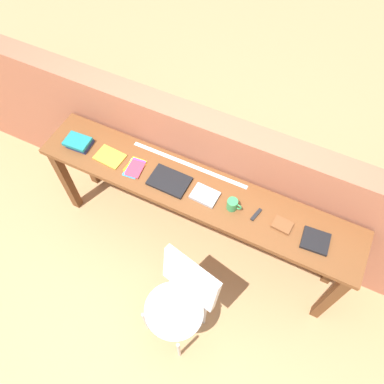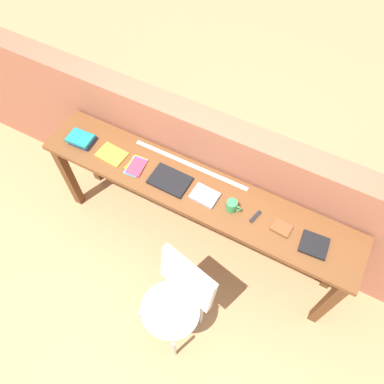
% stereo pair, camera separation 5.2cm
% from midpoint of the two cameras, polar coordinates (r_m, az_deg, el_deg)
% --- Properties ---
extents(ground_plane, '(40.00, 40.00, 0.00)m').
position_cam_midpoint_polar(ground_plane, '(3.40, -1.58, -11.29)').
color(ground_plane, tan).
extents(brick_wall_back, '(6.00, 0.20, 1.25)m').
position_cam_midpoint_polar(brick_wall_back, '(3.11, 3.88, 2.69)').
color(brick_wall_back, '#9E5B42').
rests_on(brick_wall_back, ground).
extents(sideboard, '(2.50, 0.44, 0.88)m').
position_cam_midpoint_polar(sideboard, '(2.84, 1.00, -0.96)').
color(sideboard, brown).
rests_on(sideboard, ground).
extents(chair_white_moulded, '(0.53, 0.54, 0.89)m').
position_cam_midpoint_polar(chair_white_moulded, '(2.76, -1.85, -16.03)').
color(chair_white_moulded, silver).
rests_on(chair_white_moulded, ground).
extents(book_stack_leftmost, '(0.20, 0.16, 0.06)m').
position_cam_midpoint_polar(book_stack_leftmost, '(3.07, -16.01, 7.71)').
color(book_stack_leftmost, navy).
rests_on(book_stack_leftmost, sideboard).
extents(magazine_cycling, '(0.23, 0.17, 0.01)m').
position_cam_midpoint_polar(magazine_cycling, '(2.95, -11.64, 5.61)').
color(magazine_cycling, gold).
rests_on(magazine_cycling, sideboard).
extents(pamphlet_pile_colourful, '(0.15, 0.19, 0.01)m').
position_cam_midpoint_polar(pamphlet_pile_colourful, '(2.86, -8.02, 3.97)').
color(pamphlet_pile_colourful, '#3399D8').
rests_on(pamphlet_pile_colourful, sideboard).
extents(book_open_centre, '(0.29, 0.20, 0.02)m').
position_cam_midpoint_polar(book_open_centre, '(2.75, -2.84, 1.78)').
color(book_open_centre, black).
rests_on(book_open_centre, sideboard).
extents(book_grey_hardcover, '(0.20, 0.15, 0.02)m').
position_cam_midpoint_polar(book_grey_hardcover, '(2.68, 2.52, -0.57)').
color(book_grey_hardcover, '#9E9EA3').
rests_on(book_grey_hardcover, sideboard).
extents(mug, '(0.11, 0.08, 0.09)m').
position_cam_midpoint_polar(mug, '(2.61, 6.68, -2.12)').
color(mug, '#338C4C').
rests_on(mug, sideboard).
extents(multitool_folded, '(0.05, 0.11, 0.02)m').
position_cam_midpoint_polar(multitool_folded, '(2.64, 10.19, -3.72)').
color(multitool_folded, black).
rests_on(multitool_folded, sideboard).
extents(leather_journal_brown, '(0.14, 0.11, 0.02)m').
position_cam_midpoint_polar(leather_journal_brown, '(2.63, 14.00, -5.35)').
color(leather_journal_brown, brown).
rests_on(leather_journal_brown, sideboard).
extents(book_repair_rightmost, '(0.19, 0.18, 0.02)m').
position_cam_midpoint_polar(book_repair_rightmost, '(2.63, 18.65, -7.66)').
color(book_repair_rightmost, black).
rests_on(book_repair_rightmost, sideboard).
extents(ruler_metal_back_edge, '(0.95, 0.03, 0.00)m').
position_cam_midpoint_polar(ruler_metal_back_edge, '(2.84, 0.24, 4.19)').
color(ruler_metal_back_edge, silver).
rests_on(ruler_metal_back_edge, sideboard).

